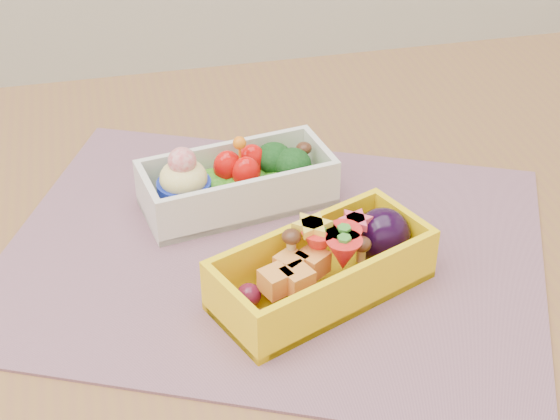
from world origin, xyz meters
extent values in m
cube|color=brown|center=(0.00, 0.00, 0.73)|extent=(1.20, 0.80, 0.04)
cube|color=#895E6B|center=(-0.02, 0.03, 0.75)|extent=(0.55, 0.50, 0.00)
cube|color=silver|center=(-0.04, 0.10, 0.77)|extent=(0.18, 0.10, 0.04)
ellipsoid|color=#5FBC26|center=(-0.04, 0.10, 0.77)|extent=(0.17, 0.09, 0.02)
cylinder|color=#1528A0|center=(-0.09, 0.09, 0.77)|extent=(0.05, 0.05, 0.03)
sphere|color=red|center=(-0.09, 0.09, 0.81)|extent=(0.02, 0.02, 0.02)
ellipsoid|color=red|center=(-0.05, 0.11, 0.79)|extent=(0.03, 0.02, 0.03)
ellipsoid|color=red|center=(-0.03, 0.10, 0.79)|extent=(0.03, 0.02, 0.03)
ellipsoid|color=red|center=(-0.02, 0.12, 0.79)|extent=(0.03, 0.02, 0.03)
sphere|color=orange|center=(-0.04, 0.11, 0.81)|extent=(0.01, 0.01, 0.01)
ellipsoid|color=black|center=(0.00, 0.12, 0.79)|extent=(0.03, 0.03, 0.03)
ellipsoid|color=black|center=(0.01, 0.10, 0.79)|extent=(0.03, 0.03, 0.03)
ellipsoid|color=#3F2111|center=(0.03, 0.12, 0.79)|extent=(0.01, 0.01, 0.01)
cube|color=yellow|center=(0.00, -0.03, 0.78)|extent=(0.19, 0.14, 0.05)
ellipsoid|color=#5B1129|center=(-0.03, -0.05, 0.77)|extent=(0.10, 0.08, 0.02)
cube|color=orange|center=(-0.02, -0.04, 0.78)|extent=(0.06, 0.05, 0.02)
cone|color=red|center=(0.00, -0.02, 0.79)|extent=(0.04, 0.04, 0.03)
cone|color=red|center=(0.02, -0.03, 0.79)|extent=(0.04, 0.04, 0.03)
cone|color=red|center=(0.02, -0.04, 0.79)|extent=(0.04, 0.04, 0.03)
cylinder|color=yellow|center=(0.00, -0.02, 0.81)|extent=(0.03, 0.03, 0.01)
cylinder|color=#E53F5B|center=(0.03, -0.01, 0.80)|extent=(0.03, 0.03, 0.01)
ellipsoid|color=#3F2111|center=(-0.02, -0.02, 0.79)|extent=(0.02, 0.02, 0.01)
ellipsoid|color=#3F2111|center=(0.03, -0.03, 0.79)|extent=(0.02, 0.02, 0.01)
ellipsoid|color=black|center=(0.06, -0.01, 0.78)|extent=(0.05, 0.04, 0.05)
camera|label=1|loc=(-0.15, -0.52, 1.19)|focal=54.23mm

